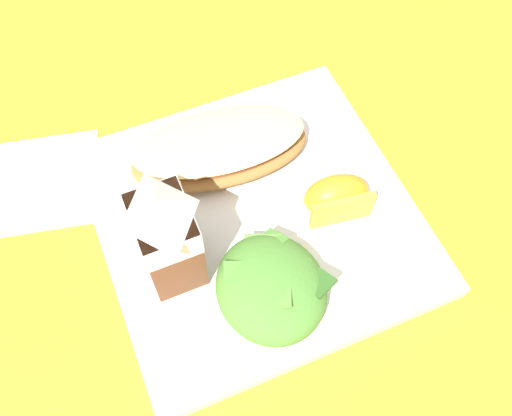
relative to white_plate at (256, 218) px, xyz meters
name	(u,v)px	position (x,y,z in m)	size (l,w,h in m)	color
ground	(256,222)	(0.00, 0.00, -0.01)	(3.00, 3.00, 0.00)	orange
white_plate	(256,218)	(0.00, 0.00, 0.00)	(0.28, 0.28, 0.02)	white
cheesy_pizza_bread	(220,149)	(0.07, 0.01, 0.03)	(0.10, 0.18, 0.04)	#A87038
green_salad_pile	(271,288)	(-0.08, 0.02, 0.03)	(0.10, 0.09, 0.04)	#4C8433
milk_carton	(166,233)	(-0.02, 0.09, 0.07)	(0.06, 0.04, 0.11)	brown
orange_wedge_front	(337,197)	(-0.02, -0.07, 0.03)	(0.05, 0.06, 0.04)	orange
paper_napkin	(43,182)	(0.12, 0.18, -0.01)	(0.11, 0.11, 0.00)	white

